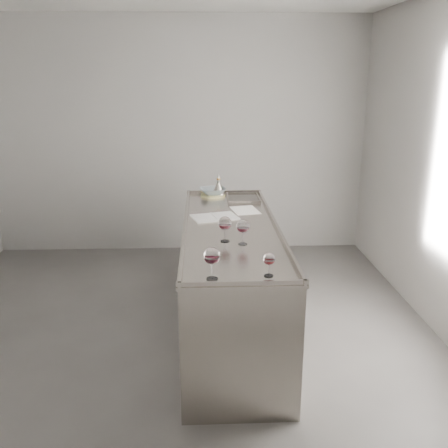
{
  "coord_description": "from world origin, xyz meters",
  "views": [
    {
      "loc": [
        0.27,
        -3.55,
        2.1
      ],
      "look_at": [
        0.44,
        0.1,
        1.02
      ],
      "focal_mm": 40.0,
      "sensor_mm": 36.0,
      "label": 1
    }
  ],
  "objects_px": {
    "notebook": "(215,217)",
    "wine_glass_middle": "(225,224)",
    "ceramic_bowl": "(213,191)",
    "counter": "(231,280)",
    "wine_glass_left": "(212,257)",
    "wine_funnel": "(219,189)",
    "wine_glass_right": "(243,227)",
    "wine_glass_small": "(269,260)"
  },
  "relations": [
    {
      "from": "counter",
      "to": "ceramic_bowl",
      "type": "height_order",
      "value": "ceramic_bowl"
    },
    {
      "from": "wine_glass_middle",
      "to": "notebook",
      "type": "relative_size",
      "value": 0.44
    },
    {
      "from": "wine_glass_middle",
      "to": "notebook",
      "type": "xyz_separation_m",
      "value": [
        -0.06,
        0.64,
        -0.13
      ]
    },
    {
      "from": "counter",
      "to": "wine_glass_left",
      "type": "bearing_deg",
      "value": -99.16
    },
    {
      "from": "wine_glass_middle",
      "to": "wine_glass_right",
      "type": "bearing_deg",
      "value": -27.9
    },
    {
      "from": "wine_glass_right",
      "to": "wine_glass_small",
      "type": "height_order",
      "value": "wine_glass_right"
    },
    {
      "from": "ceramic_bowl",
      "to": "wine_glass_small",
      "type": "bearing_deg",
      "value": -82.24
    },
    {
      "from": "wine_glass_right",
      "to": "notebook",
      "type": "relative_size",
      "value": 0.43
    },
    {
      "from": "counter",
      "to": "wine_glass_small",
      "type": "relative_size",
      "value": 16.48
    },
    {
      "from": "wine_glass_middle",
      "to": "ceramic_bowl",
      "type": "distance_m",
      "value": 1.45
    },
    {
      "from": "notebook",
      "to": "wine_glass_small",
      "type": "bearing_deg",
      "value": -93.07
    },
    {
      "from": "wine_glass_right",
      "to": "wine_funnel",
      "type": "distance_m",
      "value": 1.53
    },
    {
      "from": "ceramic_bowl",
      "to": "wine_glass_left",
      "type": "bearing_deg",
      "value": -91.48
    },
    {
      "from": "notebook",
      "to": "wine_funnel",
      "type": "relative_size",
      "value": 1.91
    },
    {
      "from": "ceramic_bowl",
      "to": "wine_glass_middle",
      "type": "bearing_deg",
      "value": -87.87
    },
    {
      "from": "wine_glass_middle",
      "to": "wine_glass_small",
      "type": "distance_m",
      "value": 0.71
    },
    {
      "from": "wine_glass_small",
      "to": "notebook",
      "type": "xyz_separation_m",
      "value": [
        -0.29,
        1.31,
        -0.1
      ]
    },
    {
      "from": "wine_glass_middle",
      "to": "ceramic_bowl",
      "type": "xyz_separation_m",
      "value": [
        -0.05,
        1.45,
        -0.08
      ]
    },
    {
      "from": "wine_glass_left",
      "to": "wine_glass_right",
      "type": "height_order",
      "value": "wine_glass_left"
    },
    {
      "from": "wine_glass_left",
      "to": "wine_funnel",
      "type": "bearing_deg",
      "value": 87.02
    },
    {
      "from": "wine_glass_middle",
      "to": "wine_funnel",
      "type": "xyz_separation_m",
      "value": [
        0.0,
        1.46,
        -0.07
      ]
    },
    {
      "from": "wine_glass_right",
      "to": "notebook",
      "type": "bearing_deg",
      "value": 104.55
    },
    {
      "from": "counter",
      "to": "wine_glass_small",
      "type": "bearing_deg",
      "value": -80.8
    },
    {
      "from": "notebook",
      "to": "wine_funnel",
      "type": "distance_m",
      "value": 0.82
    },
    {
      "from": "wine_glass_right",
      "to": "notebook",
      "type": "xyz_separation_m",
      "value": [
        -0.18,
        0.71,
        -0.13
      ]
    },
    {
      "from": "wine_glass_middle",
      "to": "wine_glass_right",
      "type": "distance_m",
      "value": 0.14
    },
    {
      "from": "wine_glass_small",
      "to": "wine_funnel",
      "type": "relative_size",
      "value": 0.65
    },
    {
      "from": "wine_glass_right",
      "to": "counter",
      "type": "bearing_deg",
      "value": 97.89
    },
    {
      "from": "wine_funnel",
      "to": "wine_glass_small",
      "type": "bearing_deg",
      "value": -83.78
    },
    {
      "from": "wine_glass_right",
      "to": "wine_glass_middle",
      "type": "bearing_deg",
      "value": 152.1
    },
    {
      "from": "notebook",
      "to": "ceramic_bowl",
      "type": "height_order",
      "value": "ceramic_bowl"
    },
    {
      "from": "wine_glass_left",
      "to": "wine_glass_right",
      "type": "relative_size",
      "value": 1.08
    },
    {
      "from": "wine_glass_left",
      "to": "counter",
      "type": "bearing_deg",
      "value": 80.84
    },
    {
      "from": "counter",
      "to": "ceramic_bowl",
      "type": "relative_size",
      "value": 9.49
    },
    {
      "from": "counter",
      "to": "notebook",
      "type": "xyz_separation_m",
      "value": [
        -0.12,
        0.26,
        0.47
      ]
    },
    {
      "from": "counter",
      "to": "wine_funnel",
      "type": "relative_size",
      "value": 10.69
    },
    {
      "from": "counter",
      "to": "wine_funnel",
      "type": "height_order",
      "value": "wine_funnel"
    },
    {
      "from": "wine_glass_middle",
      "to": "wine_funnel",
      "type": "relative_size",
      "value": 0.84
    },
    {
      "from": "wine_glass_small",
      "to": "wine_funnel",
      "type": "bearing_deg",
      "value": 96.22
    },
    {
      "from": "wine_glass_middle",
      "to": "wine_funnel",
      "type": "height_order",
      "value": "wine_funnel"
    },
    {
      "from": "notebook",
      "to": "wine_glass_middle",
      "type": "bearing_deg",
      "value": -100.49
    },
    {
      "from": "wine_glass_right",
      "to": "notebook",
      "type": "height_order",
      "value": "wine_glass_right"
    }
  ]
}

